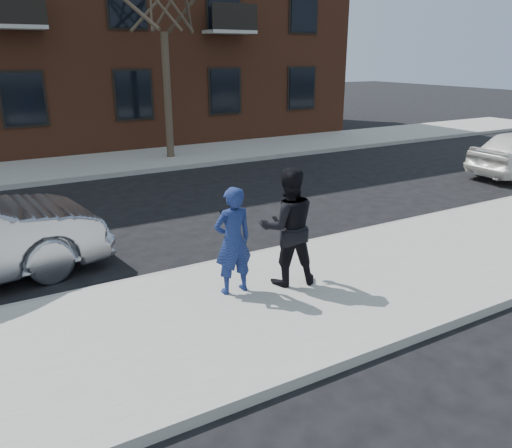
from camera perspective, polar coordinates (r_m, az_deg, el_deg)
ground at (r=7.15m, az=-12.33°, el=-12.23°), size 100.00×100.00×0.00m
near_sidewalk at (r=6.91m, az=-11.71°, el=-12.66°), size 50.00×3.50×0.15m
near_curb at (r=8.45m, az=-15.66°, el=-6.87°), size 50.00×0.10×0.15m
far_sidewalk at (r=17.62m, az=-23.86°, el=5.56°), size 50.00×3.50×0.15m
far_curb at (r=15.87m, az=-23.06°, el=4.34°), size 50.00×0.10×0.15m
man_hoodie at (r=7.48m, az=-2.65°, el=-1.93°), size 0.61×0.49×1.67m
man_peacoat at (r=7.77m, az=3.67°, el=-0.32°), size 1.08×0.95×1.88m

